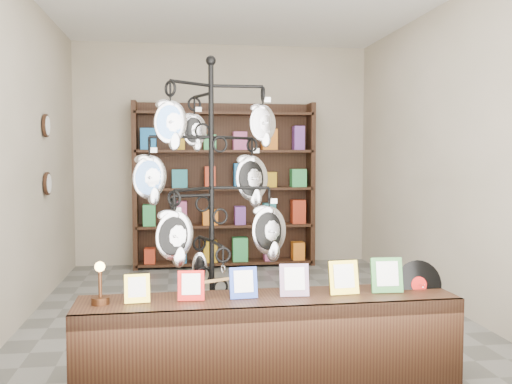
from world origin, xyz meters
The scene contains 6 objects.
ground centered at (0.00, 0.00, 0.00)m, with size 5.00×5.00×0.00m, color slate.
room_envelope centered at (0.00, 0.00, 1.85)m, with size 5.00×5.00×5.00m.
display_tree centered at (-0.40, -1.37, 1.26)m, with size 1.17×1.17×2.18m.
front_shelf centered at (-0.06, -1.83, 0.30)m, with size 2.42×0.55×0.85m.
back_shelving centered at (0.00, 2.30, 1.03)m, with size 2.42×0.36×2.20m.
wall_clocks centered at (-1.97, 0.80, 1.50)m, with size 0.03×0.24×0.84m.
Camera 1 is at (-0.64, -5.35, 1.49)m, focal length 40.00 mm.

